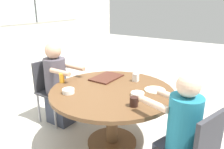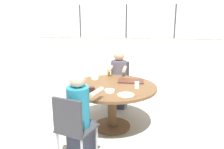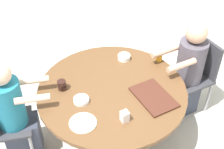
# 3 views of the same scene
# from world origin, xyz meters

# --- Properties ---
(ground_plane) EXTENTS (16.00, 16.00, 0.00)m
(ground_plane) POSITION_xyz_m (0.00, 0.00, 0.00)
(ground_plane) COLOR #B2ADA3
(dining_table) EXTENTS (1.40, 1.40, 0.71)m
(dining_table) POSITION_xyz_m (0.00, 0.00, 0.57)
(dining_table) COLOR brown
(dining_table) RESTS_ON ground_plane
(chair_for_woman_green_shirt) EXTENTS (0.40, 0.40, 0.88)m
(chair_for_woman_green_shirt) POSITION_xyz_m (0.01, 1.07, 0.53)
(chair_for_woman_green_shirt) COLOR #333338
(chair_for_woman_green_shirt) RESTS_ON ground_plane
(person_woman_green_shirt) EXTENTS (0.33, 0.56, 1.16)m
(person_woman_green_shirt) POSITION_xyz_m (0.01, 0.91, 0.53)
(person_woman_green_shirt) COLOR #333847
(person_woman_green_shirt) RESTS_ON ground_plane
(person_man_blue_shirt) EXTENTS (0.41, 0.55, 1.14)m
(person_man_blue_shirt) POSITION_xyz_m (-0.28, -0.87, 0.53)
(person_man_blue_shirt) COLOR #333847
(person_man_blue_shirt) RESTS_ON ground_plane
(food_tray_dark) EXTENTS (0.42, 0.28, 0.02)m
(food_tray_dark) POSITION_xyz_m (0.28, 0.27, 0.72)
(food_tray_dark) COLOR #472319
(food_tray_dark) RESTS_ON dining_table
(coffee_mug) EXTENTS (0.09, 0.08, 0.09)m
(coffee_mug) POSITION_xyz_m (-0.23, -0.41, 0.75)
(coffee_mug) COLOR black
(coffee_mug) RESTS_ON dining_table
(juice_glass) EXTENTS (0.06, 0.06, 0.12)m
(juice_glass) POSITION_xyz_m (-0.15, 0.64, 0.77)
(juice_glass) COLOR gold
(juice_glass) RESTS_ON dining_table
(milk_carton_small) EXTENTS (0.06, 0.06, 0.10)m
(milk_carton_small) POSITION_xyz_m (0.39, -0.10, 0.76)
(milk_carton_small) COLOR silver
(milk_carton_small) RESTS_ON dining_table
(bowl_white_shallow) EXTENTS (0.14, 0.14, 0.04)m
(bowl_white_shallow) POSITION_xyz_m (0.01, -0.32, 0.73)
(bowl_white_shallow) COLOR white
(bowl_white_shallow) RESTS_ON dining_table
(bowl_cereal) EXTENTS (0.13, 0.13, 0.05)m
(bowl_cereal) POSITION_xyz_m (-0.35, 0.34, 0.73)
(bowl_cereal) COLOR white
(bowl_cereal) RESTS_ON dining_table
(plate_tortillas) EXTENTS (0.23, 0.23, 0.01)m
(plate_tortillas) POSITION_xyz_m (0.25, -0.42, 0.71)
(plate_tortillas) COLOR beige
(plate_tortillas) RESTS_ON dining_table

